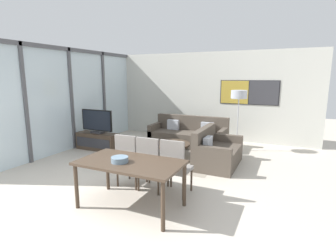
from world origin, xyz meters
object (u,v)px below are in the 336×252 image
Objects in this scene: coffee_table at (170,147)px; fruit_bowl at (120,159)px; dining_table at (130,166)px; floor_lamp at (239,98)px; tv_console at (98,141)px; dining_chair_right at (175,165)px; television at (97,122)px; sofa_main at (189,136)px; sofa_side at (215,153)px; dining_chair_left at (129,158)px; dining_chair_centre at (151,161)px.

fruit_bowl reaches higher than coffee_table.
floor_lamp is (0.91, 3.95, 0.79)m from dining_table.
dining_chair_right reaches higher than tv_console.
television is 3.58m from dining_chair_right.
coffee_table is at bearing -90.00° from sofa_main.
television is 2.68m from sofa_main.
fruit_bowl is (2.53, -2.51, 0.00)m from television.
dining_table is at bearing 39.96° from fruit_bowl.
sofa_side is 0.88× the size of dining_table.
fruit_bowl is (-0.79, -2.62, 0.52)m from sofa_side.
fruit_bowl is at bearing -104.22° from floor_lamp.
coffee_table is 0.99× the size of dining_chair_left.
dining_chair_right is (3.11, -1.74, -0.24)m from television.
tv_console is at bearing 150.74° from dining_chair_right.
television is 0.62× the size of dining_table.
television is (0.00, 0.00, 0.56)m from tv_console.
television is 3.19m from dining_chair_centre.
sofa_main is 8.55× the size of fruit_bowl.
dining_chair_centre and dining_chair_right have the same top height.
sofa_side is 1.42× the size of dining_chair_right.
sofa_side is 1.43× the size of coffee_table.
television is 1.00× the size of coffee_table.
floor_lamp is (3.56, 1.54, 1.23)m from tv_console.
coffee_table is at bearing 100.94° from dining_table.
floor_lamp reaches higher than dining_chair_centre.
tv_console is at bearing -174.54° from coffee_table.
coffee_table is at bearing 116.32° from dining_chair_right.
coffee_table is 0.62× the size of dining_table.
sofa_side is 5.39× the size of fruit_bowl.
dining_table is (2.65, -2.41, 0.43)m from tv_console.
dining_chair_right is (0.46, 0.01, 0.00)m from dining_chair_centre.
coffee_table is 0.99× the size of dining_chair_centre.
fruit_bowl is (0.39, -2.72, 0.52)m from coffee_table.
dining_chair_right is at bearing 53.03° from fruit_bowl.
dining_table is at bearing -79.06° from coffee_table.
dining_chair_centre reaches higher than tv_console.
sofa_side is at bearing 1.93° from tv_console.
dining_table is 0.97× the size of floor_lamp.
sofa_main reaches higher than coffee_table.
dining_chair_left is 3.80× the size of fruit_bowl.
sofa_side is 1.89m from dining_chair_right.
television reaches higher than dining_chair_right.
coffee_table is 0.99× the size of dining_chair_right.
sofa_side is 2.18m from dining_chair_left.
dining_chair_right is at bearing -63.68° from coffee_table.
tv_console is at bearing 146.59° from dining_chair_centre.
dining_chair_right is 3.44m from floor_lamp.
fruit_bowl is (2.53, -2.51, 0.56)m from tv_console.
dining_chair_right reaches higher than sofa_side.
dining_chair_centre is (2.65, -1.75, 0.31)m from tv_console.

